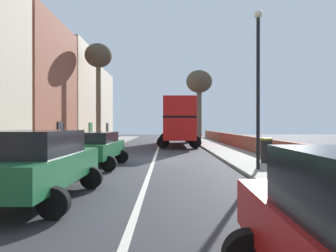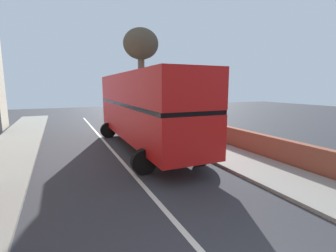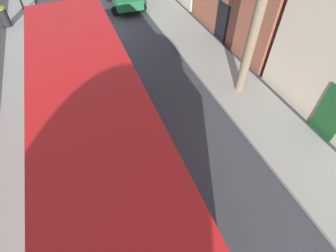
# 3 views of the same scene
# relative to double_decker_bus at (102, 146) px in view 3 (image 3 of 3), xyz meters

# --- Properties ---
(ground_plane) EXTENTS (84.00, 84.00, 0.00)m
(ground_plane) POSITION_rel_double_decker_bus_xyz_m (-1.70, -11.44, -2.35)
(ground_plane) COLOR #333338
(road_centre_line) EXTENTS (0.16, 54.00, 0.01)m
(road_centre_line) POSITION_rel_double_decker_bus_xyz_m (-1.70, -11.44, -2.35)
(road_centre_line) COLOR silver
(road_centre_line) RESTS_ON ground
(sidewalk_left) EXTENTS (2.60, 60.00, 0.12)m
(sidewalk_left) POSITION_rel_double_decker_bus_xyz_m (-6.60, -11.44, -2.29)
(sidewalk_left) COLOR gray
(sidewalk_left) RESTS_ON ground
(sidewalk_right) EXTENTS (2.60, 60.00, 0.12)m
(sidewalk_right) POSITION_rel_double_decker_bus_xyz_m (3.20, -11.44, -2.29)
(sidewalk_right) COLOR gray
(sidewalk_right) RESTS_ON ground
(double_decker_bus) EXTENTS (3.62, 11.05, 4.06)m
(double_decker_bus) POSITION_rel_double_decker_bus_xyz_m (0.00, 0.00, 0.00)
(double_decker_bus) COLOR red
(double_decker_bus) RESTS_ON ground
(litter_bin_right) EXTENTS (0.55, 0.55, 1.15)m
(litter_bin_right) POSITION_rel_double_decker_bus_xyz_m (3.60, -13.76, -1.65)
(litter_bin_right) COLOR black
(litter_bin_right) RESTS_ON sidewalk_right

